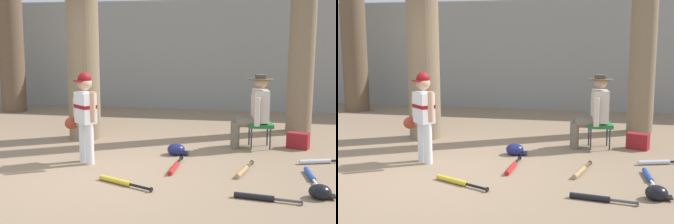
{
  "view_description": "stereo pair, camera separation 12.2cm",
  "coord_description": "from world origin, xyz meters",
  "views": [
    {
      "loc": [
        1.95,
        -5.2,
        1.75
      ],
      "look_at": [
        0.83,
        0.81,
        0.75
      ],
      "focal_mm": 47.34,
      "sensor_mm": 36.0,
      "label": 1
    },
    {
      "loc": [
        2.07,
        -5.18,
        1.75
      ],
      "look_at": [
        0.83,
        0.81,
        0.75
      ],
      "focal_mm": 47.34,
      "sensor_mm": 36.0,
      "label": 2
    }
  ],
  "objects": [
    {
      "name": "ground_plane",
      "position": [
        0.0,
        0.0,
        0.0
      ],
      "size": [
        60.0,
        60.0,
        0.0
      ],
      "primitive_type": "plane",
      "color": "#897056"
    },
    {
      "name": "concrete_back_wall",
      "position": [
        0.0,
        6.0,
        1.36
      ],
      "size": [
        18.0,
        0.36,
        2.72
      ],
      "primitive_type": "cube",
      "color": "gray",
      "rests_on": "ground"
    },
    {
      "name": "tree_near_player",
      "position": [
        -0.94,
        2.19,
        2.08
      ],
      "size": [
        0.91,
        0.91,
        5.08
      ],
      "color": "#7F6B51",
      "rests_on": "ground"
    },
    {
      "name": "young_ballplayer",
      "position": [
        -0.35,
        0.66,
        0.74
      ],
      "size": [
        0.59,
        0.42,
        1.31
      ],
      "color": "white",
      "rests_on": "ground"
    },
    {
      "name": "folding_stool",
      "position": [
        2.13,
        2.04,
        0.36
      ],
      "size": [
        0.45,
        0.45,
        0.41
      ],
      "color": "#196B2D",
      "rests_on": "ground"
    },
    {
      "name": "seated_spectator",
      "position": [
        2.03,
        2.03,
        0.64
      ],
      "size": [
        0.67,
        0.54,
        1.2
      ],
      "color": "#6B6051",
      "rests_on": "ground"
    },
    {
      "name": "handbag_beside_stool",
      "position": [
        2.74,
        2.09,
        0.13
      ],
      "size": [
        0.38,
        0.29,
        0.26
      ],
      "primitive_type": "cube",
      "rotation": [
        0.0,
        0.0,
        -0.36
      ],
      "color": "maroon",
      "rests_on": "ground"
    },
    {
      "name": "tree_far_left",
      "position": [
        -3.78,
        4.77,
        2.71
      ],
      "size": [
        0.84,
        0.84,
        6.23
      ],
      "color": "brown",
      "rests_on": "ground"
    },
    {
      "name": "bat_blue_youth",
      "position": [
        2.75,
        0.49,
        0.03
      ],
      "size": [
        0.12,
        0.8,
        0.07
      ],
      "color": "#2347AD",
      "rests_on": "ground"
    },
    {
      "name": "bat_red_barrel",
      "position": [
        0.97,
        0.55,
        0.03
      ],
      "size": [
        0.09,
        0.82,
        0.07
      ],
      "color": "red",
      "rests_on": "ground"
    },
    {
      "name": "bat_wood_tan",
      "position": [
        1.89,
        0.55,
        0.03
      ],
      "size": [
        0.25,
        0.75,
        0.07
      ],
      "color": "tan",
      "rests_on": "ground"
    },
    {
      "name": "bat_black_composite",
      "position": [
        2.09,
        -0.43,
        0.03
      ],
      "size": [
        0.74,
        0.17,
        0.07
      ],
      "color": "black",
      "rests_on": "ground"
    },
    {
      "name": "bat_yellow_trainer",
      "position": [
        0.4,
        -0.19,
        0.03
      ],
      "size": [
        0.77,
        0.4,
        0.07
      ],
      "color": "yellow",
      "rests_on": "ground"
    },
    {
      "name": "bat_aluminum_silver",
      "position": [
        2.95,
        1.21,
        0.03
      ],
      "size": [
        0.76,
        0.3,
        0.07
      ],
      "color": "#B7BCC6",
      "rests_on": "ground"
    },
    {
      "name": "batting_helmet_black",
      "position": [
        2.76,
        -0.25,
        0.07
      ],
      "size": [
        0.3,
        0.23,
        0.17
      ],
      "color": "black",
      "rests_on": "ground"
    },
    {
      "name": "batting_helmet_navy",
      "position": [
        0.86,
        1.34,
        0.08
      ],
      "size": [
        0.32,
        0.25,
        0.19
      ],
      "color": "navy",
      "rests_on": "ground"
    }
  ]
}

